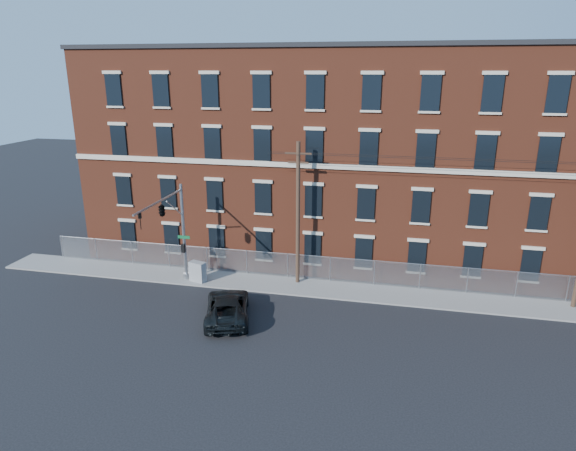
% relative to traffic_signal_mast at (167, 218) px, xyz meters
% --- Properties ---
extents(ground, '(140.00, 140.00, 0.00)m').
position_rel_traffic_signal_mast_xyz_m(ground, '(6.00, -2.18, -5.39)').
color(ground, black).
rests_on(ground, ground).
extents(sidewalk, '(65.00, 3.00, 0.12)m').
position_rel_traffic_signal_mast_xyz_m(sidewalk, '(18.00, 2.82, -5.33)').
color(sidewalk, gray).
rests_on(sidewalk, ground).
extents(mill_building, '(55.30, 14.32, 16.30)m').
position_rel_traffic_signal_mast_xyz_m(mill_building, '(18.00, 11.75, 2.76)').
color(mill_building, maroon).
rests_on(mill_building, ground).
extents(chain_link_fence, '(59.06, 0.06, 1.85)m').
position_rel_traffic_signal_mast_xyz_m(chain_link_fence, '(18.00, 4.12, -4.33)').
color(chain_link_fence, '#A5A8AD').
rests_on(chain_link_fence, ground).
extents(traffic_signal_mast, '(0.90, 6.75, 7.00)m').
position_rel_traffic_signal_mast_xyz_m(traffic_signal_mast, '(0.00, 0.00, 0.00)').
color(traffic_signal_mast, '#9EA0A5').
rests_on(traffic_signal_mast, ground).
extents(utility_pole_near, '(1.80, 0.28, 10.00)m').
position_rel_traffic_signal_mast_xyz_m(utility_pole_near, '(8.00, 3.42, -0.05)').
color(utility_pole_near, '#412C20').
rests_on(utility_pole_near, ground).
extents(pickup_truck, '(4.02, 6.00, 1.53)m').
position_rel_traffic_signal_mast_xyz_m(pickup_truck, '(4.84, -2.62, -4.62)').
color(pickup_truck, black).
rests_on(pickup_truck, ground).
extents(utility_cabinet, '(1.28, 0.89, 1.45)m').
position_rel_traffic_signal_mast_xyz_m(utility_cabinet, '(1.01, 2.02, -4.54)').
color(utility_cabinet, gray).
rests_on(utility_cabinet, sidewalk).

